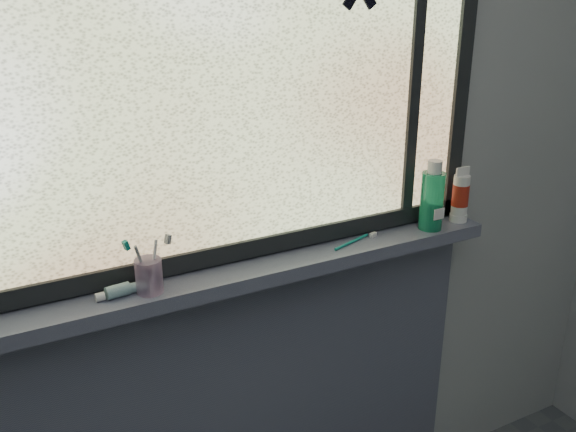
# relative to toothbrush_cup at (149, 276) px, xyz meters

# --- Properties ---
(wall_back) EXTENTS (3.00, 0.01, 2.50)m
(wall_back) POSITION_rel_toothbrush_cup_xyz_m (0.22, 0.09, 0.19)
(wall_back) COLOR #9EA3A8
(wall_back) RESTS_ON ground
(windowsill) EXTENTS (1.62, 0.14, 0.04)m
(windowsill) POSITION_rel_toothbrush_cup_xyz_m (0.22, 0.02, -0.06)
(windowsill) COLOR #4E5268
(windowsill) RESTS_ON wall_back
(sill_apron) EXTENTS (1.62, 0.02, 0.98)m
(sill_apron) POSITION_rel_toothbrush_cup_xyz_m (0.22, 0.08, -0.57)
(sill_apron) COLOR #4E5268
(sill_apron) RESTS_ON floor
(window_pane) EXTENTS (1.50, 0.01, 1.00)m
(window_pane) POSITION_rel_toothbrush_cup_xyz_m (0.22, 0.07, 0.47)
(window_pane) COLOR silver
(window_pane) RESTS_ON wall_back
(frame_bottom) EXTENTS (1.60, 0.03, 0.05)m
(frame_bottom) POSITION_rel_toothbrush_cup_xyz_m (0.22, 0.07, -0.01)
(frame_bottom) COLOR black
(frame_bottom) RESTS_ON windowsill
(frame_right) EXTENTS (0.05, 0.03, 1.10)m
(frame_right) POSITION_rel_toothbrush_cup_xyz_m (1.00, 0.07, 0.47)
(frame_right) COLOR black
(frame_right) RESTS_ON wall_back
(frame_mullion) EXTENTS (0.03, 0.03, 1.00)m
(frame_mullion) POSITION_rel_toothbrush_cup_xyz_m (0.82, 0.07, 0.47)
(frame_mullion) COLOR black
(frame_mullion) RESTS_ON wall_back
(toothpaste_tube) EXTENTS (0.18, 0.04, 0.03)m
(toothpaste_tube) POSITION_rel_toothbrush_cup_xyz_m (-0.06, 0.01, -0.03)
(toothpaste_tube) COLOR silver
(toothpaste_tube) RESTS_ON windowsill
(toothbrush_cup) EXTENTS (0.08, 0.08, 0.09)m
(toothbrush_cup) POSITION_rel_toothbrush_cup_xyz_m (0.00, 0.00, 0.00)
(toothbrush_cup) COLOR #B593C2
(toothbrush_cup) RESTS_ON windowsill
(toothbrush_lying) EXTENTS (0.18, 0.07, 0.01)m
(toothbrush_lying) POSITION_rel_toothbrush_cup_xyz_m (0.60, 0.02, -0.04)
(toothbrush_lying) COLOR #0E8073
(toothbrush_lying) RESTS_ON windowsill
(mouthwash_bottle) EXTENTS (0.08, 0.08, 0.18)m
(mouthwash_bottle) POSITION_rel_toothbrush_cup_xyz_m (0.87, -0.00, 0.06)
(mouthwash_bottle) COLOR #21AA73
(mouthwash_bottle) RESTS_ON windowsill
(cream_tube) EXTENTS (0.06, 0.06, 0.12)m
(cream_tube) POSITION_rel_toothbrush_cup_xyz_m (0.99, 0.01, 0.05)
(cream_tube) COLOR silver
(cream_tube) RESTS_ON windowsill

